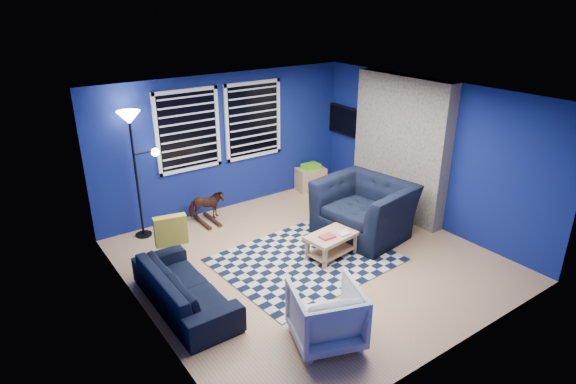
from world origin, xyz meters
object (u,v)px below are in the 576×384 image
object	(u,v)px
tv	(347,121)
sofa	(184,287)
cabinet	(311,178)
coffee_table	(332,240)
rocking_horse	(206,205)
armchair_bent	(326,314)
armchair_big	(364,209)
floor_lamp	(133,135)

from	to	relation	value
tv	sofa	size ratio (longest dim) A/B	0.53
cabinet	coffee_table	bearing A→B (deg)	-111.39
rocking_horse	armchair_bent	bearing A→B (deg)	-163.30
tv	armchair_big	world-z (taller)	tv
cabinet	sofa	bearing A→B (deg)	-139.87
tv	coffee_table	world-z (taller)	tv
sofa	rocking_horse	size ratio (longest dim) A/B	3.04
armchair_bent	cabinet	size ratio (longest dim) A/B	1.28
coffee_table	floor_lamp	xyz separation A→B (m)	(-2.10, 2.36, 1.45)
sofa	coffee_table	bearing A→B (deg)	-93.56
armchair_bent	rocking_horse	xyz separation A→B (m)	(0.28, 3.63, -0.03)
tv	cabinet	world-z (taller)	tv
armchair_big	cabinet	bearing A→B (deg)	157.09
rocking_horse	cabinet	xyz separation A→B (m)	(2.44, 0.17, -0.08)
sofa	coffee_table	distance (m)	2.36
rocking_horse	coffee_table	distance (m)	2.42
sofa	armchair_bent	xyz separation A→B (m)	(1.05, -1.58, 0.09)
sofa	cabinet	xyz separation A→B (m)	(3.78, 2.23, -0.03)
armchair_big	floor_lamp	size ratio (longest dim) A/B	0.67
armchair_big	rocking_horse	bearing A→B (deg)	-143.93
cabinet	floor_lamp	xyz separation A→B (m)	(-3.52, -0.00, 1.48)
tv	rocking_horse	xyz separation A→B (m)	(-3.13, 0.08, -1.07)
tv	floor_lamp	bearing A→B (deg)	176.65
rocking_horse	floor_lamp	bearing A→B (deg)	102.15
sofa	floor_lamp	xyz separation A→B (m)	(0.26, 2.23, 1.46)
sofa	armchair_bent	size ratio (longest dim) A/B	2.37
floor_lamp	armchair_big	bearing A→B (deg)	-34.59
armchair_big	coffee_table	world-z (taller)	armchair_big
sofa	rocking_horse	xyz separation A→B (m)	(1.33, 2.06, 0.06)
rocking_horse	floor_lamp	distance (m)	1.77
armchair_bent	sofa	bearing A→B (deg)	-36.79
armchair_bent	floor_lamp	distance (m)	4.12
armchair_big	coffee_table	distance (m)	0.98
armchair_bent	cabinet	distance (m)	4.68
armchair_bent	floor_lamp	size ratio (longest dim) A/B	0.37
rocking_horse	armchair_big	bearing A→B (deg)	-113.36
tv	rocking_horse	world-z (taller)	tv
coffee_table	sofa	bearing A→B (deg)	176.73
coffee_table	cabinet	size ratio (longest dim) A/B	1.41
armchair_big	armchair_bent	size ratio (longest dim) A/B	1.80
sofa	armchair_bent	distance (m)	1.90
rocking_horse	cabinet	world-z (taller)	rocking_horse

